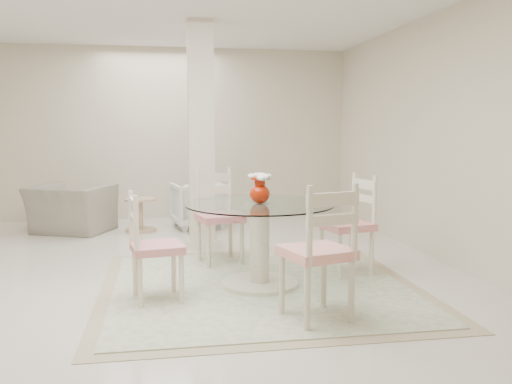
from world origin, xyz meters
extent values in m
plane|color=silver|center=(0.00, 0.00, 0.00)|extent=(7.00, 7.00, 0.00)
cube|color=beige|center=(0.00, 3.50, 1.35)|extent=(6.00, 0.02, 2.70)
cube|color=beige|center=(0.00, -3.50, 1.35)|extent=(6.00, 0.02, 2.70)
cube|color=beige|center=(3.00, 0.00, 1.35)|extent=(0.02, 7.00, 2.70)
cube|color=beige|center=(0.50, 1.30, 1.35)|extent=(0.30, 0.30, 2.70)
cube|color=tan|center=(0.90, -0.52, 0.00)|extent=(2.85, 2.85, 0.01)
cube|color=beige|center=(0.90, -0.52, 0.01)|extent=(2.61, 2.61, 0.01)
cylinder|color=#F0EAC5|center=(0.90, -0.52, 0.03)|extent=(0.70, 0.70, 0.05)
cylinder|color=#F0EAC5|center=(0.90, -0.52, 0.40)|extent=(0.17, 0.17, 0.72)
cylinder|color=#F0EAC5|center=(0.90, -0.52, 0.74)|extent=(0.29, 0.29, 0.03)
cylinder|color=white|center=(0.90, -0.52, 0.76)|extent=(1.33, 1.33, 0.01)
ellipsoid|color=#A51B05|center=(0.90, -0.52, 0.86)|extent=(0.18, 0.18, 0.17)
cylinder|color=#A51B05|center=(0.90, -0.52, 0.96)|extent=(0.10, 0.10, 0.05)
cylinder|color=#A51B05|center=(0.90, -0.52, 1.00)|extent=(0.16, 0.16, 0.02)
ellipsoid|color=white|center=(0.90, -0.52, 1.02)|extent=(0.10, 0.10, 0.05)
ellipsoid|color=white|center=(0.95, -0.50, 1.01)|extent=(0.10, 0.10, 0.05)
ellipsoid|color=white|center=(0.85, -0.49, 1.01)|extent=(0.10, 0.10, 0.05)
ellipsoid|color=white|center=(0.91, -0.58, 1.00)|extent=(0.10, 0.10, 0.05)
ellipsoid|color=white|center=(0.94, -0.56, 1.01)|extent=(0.10, 0.10, 0.05)
cylinder|color=#F0E8C6|center=(1.59, -0.12, 0.23)|extent=(0.04, 0.04, 0.46)
cylinder|color=#F0E8C6|center=(1.67, -0.47, 0.23)|extent=(0.04, 0.04, 0.46)
cylinder|color=#F0E8C6|center=(1.94, -0.04, 0.23)|extent=(0.04, 0.04, 0.46)
cylinder|color=#F0E8C6|center=(2.02, -0.39, 0.23)|extent=(0.04, 0.04, 0.46)
cube|color=red|center=(1.81, -0.25, 0.49)|extent=(0.52, 0.52, 0.07)
cube|color=#F0E8C6|center=(2.00, -0.21, 0.82)|extent=(0.13, 0.40, 0.54)
cylinder|color=beige|center=(0.49, 0.18, 0.23)|extent=(0.04, 0.04, 0.46)
cylinder|color=beige|center=(0.84, 0.25, 0.23)|extent=(0.04, 0.04, 0.46)
cylinder|color=beige|center=(0.41, 0.53, 0.23)|extent=(0.04, 0.04, 0.46)
cylinder|color=beige|center=(0.77, 0.61, 0.23)|extent=(0.04, 0.04, 0.46)
cube|color=red|center=(0.63, 0.39, 0.50)|extent=(0.53, 0.53, 0.07)
cube|color=beige|center=(0.59, 0.59, 0.84)|extent=(0.40, 0.13, 0.55)
cylinder|color=#F7E8CB|center=(0.18, -0.92, 0.21)|extent=(0.04, 0.04, 0.42)
cylinder|color=#F7E8CB|center=(0.12, -0.60, 0.21)|extent=(0.04, 0.04, 0.42)
cylinder|color=#F7E8CB|center=(-0.15, -0.98, 0.21)|extent=(0.04, 0.04, 0.42)
cylinder|color=#F7E8CB|center=(-0.21, -0.65, 0.21)|extent=(0.04, 0.04, 0.42)
cube|color=red|center=(-0.02, -0.79, 0.46)|extent=(0.47, 0.47, 0.06)
cube|color=#F7E8CB|center=(-0.20, -0.82, 0.77)|extent=(0.10, 0.37, 0.50)
cylinder|color=beige|center=(1.30, -1.20, 0.24)|extent=(0.05, 0.05, 0.48)
cylinder|color=beige|center=(0.93, -1.30, 0.24)|extent=(0.05, 0.05, 0.48)
cylinder|color=beige|center=(1.40, -1.56, 0.24)|extent=(0.05, 0.05, 0.48)
cylinder|color=beige|center=(1.03, -1.66, 0.24)|extent=(0.05, 0.05, 0.48)
cube|color=red|center=(1.16, -1.43, 0.52)|extent=(0.57, 0.57, 0.07)
cube|color=beige|center=(1.22, -1.63, 0.87)|extent=(0.42, 0.16, 0.57)
imported|color=gray|center=(-1.22, 2.49, 0.33)|extent=(1.28, 1.21, 0.66)
imported|color=white|center=(0.53, 2.59, 0.33)|extent=(0.83, 0.85, 0.66)
cylinder|color=tan|center=(-0.28, 2.40, 0.02)|extent=(0.43, 0.43, 0.04)
cylinder|color=tan|center=(-0.28, 2.40, 0.23)|extent=(0.06, 0.06, 0.41)
cylinder|color=tan|center=(-0.28, 2.40, 0.45)|extent=(0.45, 0.45, 0.03)
camera|label=1|loc=(0.05, -5.26, 1.45)|focal=38.00mm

